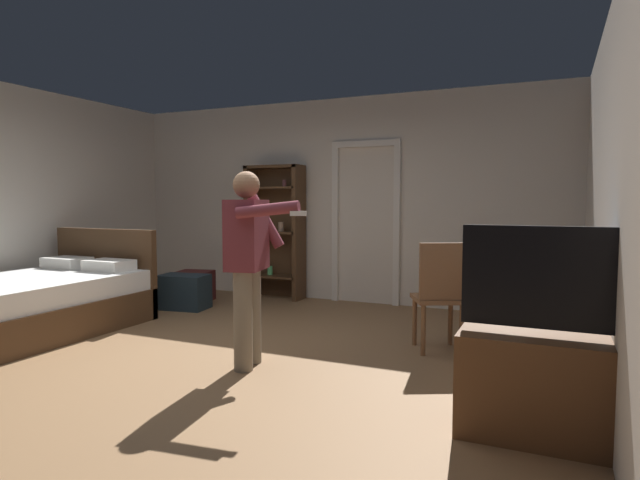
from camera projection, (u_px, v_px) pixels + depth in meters
name	position (u px, v px, depth m)	size (l,w,h in m)	color
ground_plane	(201.00, 358.00, 4.52)	(6.72, 6.72, 0.00)	olive
wall_back	(335.00, 201.00, 7.15)	(6.35, 0.12, 2.71)	silver
wall_right	(623.00, 201.00, 3.15)	(0.12, 6.11, 2.71)	silver
doorway_frame	(366.00, 211.00, 6.89)	(0.93, 0.08, 2.13)	white
bed	(37.00, 302.00, 5.45)	(1.50, 2.08, 1.02)	#4C331E
bookshelf	(276.00, 227.00, 7.29)	(0.81, 0.32, 1.83)	#4C331E
tv_flatscreen	(551.00, 377.00, 2.94)	(1.01, 0.40, 1.22)	brown
side_table	(514.00, 308.00, 4.30)	(0.70, 0.70, 0.70)	brown
laptop	(511.00, 275.00, 4.25)	(0.38, 0.38, 0.17)	black
bottle_on_table	(533.00, 271.00, 4.15)	(0.06, 0.06, 0.24)	#2C5811
wooden_chair	(440.00, 292.00, 4.66)	(0.56, 0.56, 0.99)	brown
person_blue_shirt	(248.00, 256.00, 4.24)	(0.76, 0.57, 1.59)	gray
suitcase_dark	(195.00, 286.00, 7.09)	(0.45, 0.37, 0.41)	#4C1919
suitcase_small	(184.00, 292.00, 6.58)	(0.60, 0.38, 0.43)	#1E2D38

